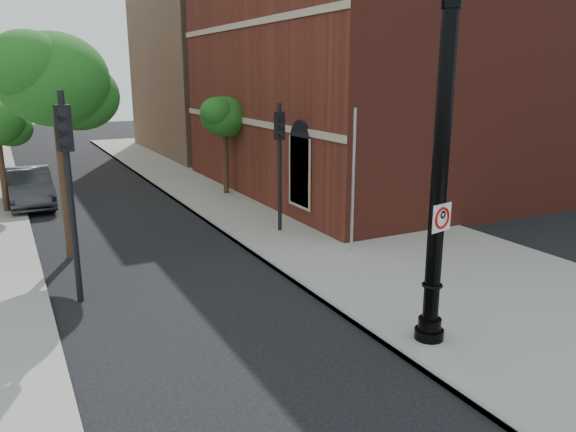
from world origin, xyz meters
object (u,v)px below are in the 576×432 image
traffic_signal_left (67,163)px  traffic_signal_right (280,147)px  no_parking_sign (442,218)px  lamppost (439,188)px  parked_car (30,187)px

traffic_signal_left → traffic_signal_right: (7.13, 3.18, -0.40)m
no_parking_sign → traffic_signal_right: (0.97, 9.08, 0.28)m
lamppost → traffic_signal_right: bearing=84.0°
traffic_signal_right → no_parking_sign: bearing=-102.5°
no_parking_sign → parked_car: (-6.61, 17.81, -1.98)m
parked_car → traffic_signal_right: bearing=-49.5°
traffic_signal_left → traffic_signal_right: 7.82m
lamppost → traffic_signal_right: size_ratio=1.59×
no_parking_sign → traffic_signal_right: 9.14m
no_parking_sign → traffic_signal_left: (-6.17, 5.90, 0.68)m
no_parking_sign → traffic_signal_left: size_ratio=0.11×
traffic_signal_left → no_parking_sign: bearing=-51.8°
traffic_signal_right → traffic_signal_left: bearing=-162.4°
traffic_signal_left → lamppost: bearing=-50.8°
parked_car → traffic_signal_left: bearing=-88.3°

